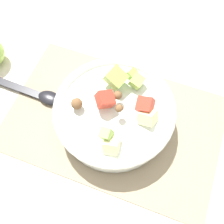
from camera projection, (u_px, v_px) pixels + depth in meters
name	position (u px, v px, depth m)	size (l,w,h in m)	color
ground_plane	(114.00, 122.00, 0.64)	(2.40, 2.40, 0.00)	silver
placemat	(114.00, 122.00, 0.64)	(0.49, 0.32, 0.01)	gray
salad_bowl	(112.00, 114.00, 0.60)	(0.26, 0.26, 0.11)	white
serving_spoon	(35.00, 93.00, 0.67)	(0.20, 0.04, 0.01)	black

